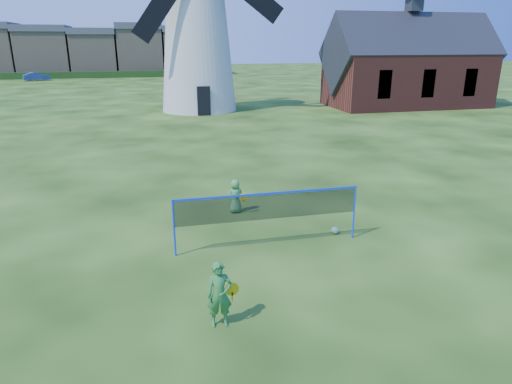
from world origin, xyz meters
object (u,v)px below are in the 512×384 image
Objects in this scene: windmill at (197,29)px; car_right at (37,76)px; player_girl at (220,295)px; play_ball at (335,230)px; badminton_net at (268,207)px; chapel at (408,67)px; player_boy at (236,196)px.

windmill is 4.86× the size of car_right.
player_girl reaches higher than car_right.
play_ball is 0.06× the size of car_right.
windmill is 3.54× the size of badminton_net.
windmill is 26.86m from play_ball.
chapel is 62.90× the size of play_ball.
play_ball is 65.16m from car_right.
player_girl is (-3.07, -29.79, -5.61)m from windmill.
badminton_net is 2.39m from play_ball.
car_right is (-37.42, 37.18, -2.69)m from chapel.
player_girl is 0.37× the size of car_right.
windmill reaches higher than player_boy.
player_girl is at bearing 175.10° from car_right.
chapel reaches higher than player_girl.
player_girl is 6.24m from player_boy.
chapel reaches higher than car_right.
player_girl is 5.43m from play_ball.
chapel is 29.66m from player_boy.
windmill is at bearing 87.35° from badminton_net.
chapel is at bearing -4.68° from windmill.
car_right is (-18.38, 62.22, -0.53)m from badminton_net.
play_ball is at bearing -88.03° from windmill.
player_boy is 62.12m from car_right.
badminton_net is at bearing 64.18° from player_girl.
windmill is at bearing -170.31° from car_right.
windmill reaches higher than chapel.
badminton_net is 2.85m from player_boy.
player_girl is 1.23× the size of player_boy.
windmill is 13.14× the size of player_girl.
windmill is 30.47m from player_girl.
badminton_net reaches higher than player_boy.
windmill is 24.47m from player_boy.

